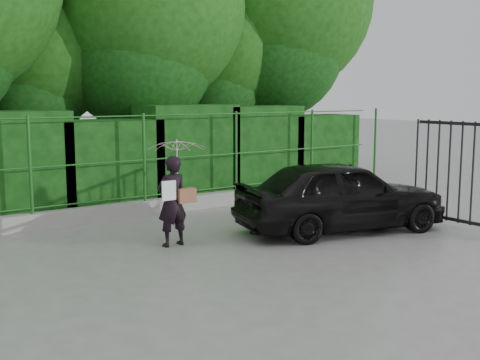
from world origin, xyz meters
TOP-DOWN VIEW (x-y plane):
  - ground at (0.00, 0.00)m, footprint 80.00×80.00m
  - kerb at (0.00, 4.50)m, footprint 14.00×0.25m
  - fence at (0.22, 4.50)m, footprint 14.13×0.06m
  - hedge at (-0.02, 5.50)m, footprint 14.20×1.20m
  - trees at (1.14, 7.74)m, footprint 17.10×6.15m
  - woman at (-0.27, 1.99)m, footprint 0.95×0.97m
  - car at (2.67, 1.14)m, footprint 4.14×2.45m

SIDE VIEW (x-z plane):
  - ground at x=0.00m, z-range 0.00..0.00m
  - kerb at x=0.00m, z-range 0.00..0.30m
  - car at x=2.67m, z-range 0.00..1.32m
  - hedge at x=-0.02m, z-range -0.08..2.16m
  - woman at x=-0.27m, z-range 0.29..2.05m
  - fence at x=0.22m, z-range 0.30..2.10m
  - trees at x=1.14m, z-range 0.58..8.66m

